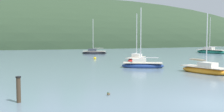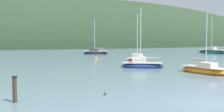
% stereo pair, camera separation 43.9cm
% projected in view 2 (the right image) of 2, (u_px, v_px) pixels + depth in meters
% --- Properties ---
extents(ground_plane, '(400.00, 400.00, 0.00)m').
position_uv_depth(ground_plane, '(211.00, 104.00, 16.18)').
color(ground_plane, slate).
extents(far_shoreline_hill, '(150.00, 36.00, 33.21)m').
position_uv_depth(far_shoreline_hill, '(61.00, 46.00, 91.25)').
color(far_shoreline_hill, '#2D422B').
rests_on(far_shoreline_hill, ground).
extents(sailboat_orange_cutter, '(4.33, 4.70, 6.82)m').
position_uv_depth(sailboat_orange_cutter, '(137.00, 59.00, 41.38)').
color(sailboat_orange_cutter, red).
rests_on(sailboat_orange_cutter, ground).
extents(sailboat_red_portside, '(4.93, 3.01, 6.80)m').
position_uv_depth(sailboat_red_portside, '(96.00, 52.00, 56.76)').
color(sailboat_red_portside, '#232328').
rests_on(sailboat_red_portside, ground).
extents(sailboat_cream_ketch, '(5.02, 3.38, 6.93)m').
position_uv_depth(sailboat_cream_ketch, '(142.00, 65.00, 33.67)').
color(sailboat_cream_ketch, navy).
rests_on(sailboat_cream_ketch, ground).
extents(sailboat_grey_yawl, '(4.53, 6.21, 7.34)m').
position_uv_depth(sailboat_grey_yawl, '(213.00, 52.00, 58.72)').
color(sailboat_grey_yawl, '#196B56').
rests_on(sailboat_grey_yawl, ground).
extents(sailboat_black_sloop, '(3.33, 5.38, 5.98)m').
position_uv_depth(sailboat_black_sloop, '(204.00, 70.00, 28.96)').
color(sailboat_black_sloop, orange).
rests_on(sailboat_black_sloop, ground).
extents(mooring_buoy_channel, '(0.44, 0.44, 0.54)m').
position_uv_depth(mooring_buoy_channel, '(96.00, 58.00, 45.26)').
color(mooring_buoy_channel, yellow).
rests_on(mooring_buoy_channel, ground).
extents(duck_trailing, '(0.34, 0.40, 0.24)m').
position_uv_depth(duck_trailing, '(105.00, 94.00, 18.61)').
color(duck_trailing, brown).
rests_on(duck_trailing, ground).
extents(jetty_piling, '(0.30, 0.30, 1.46)m').
position_uv_depth(jetty_piling, '(15.00, 89.00, 16.55)').
color(jetty_piling, '#423323').
rests_on(jetty_piling, ground).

